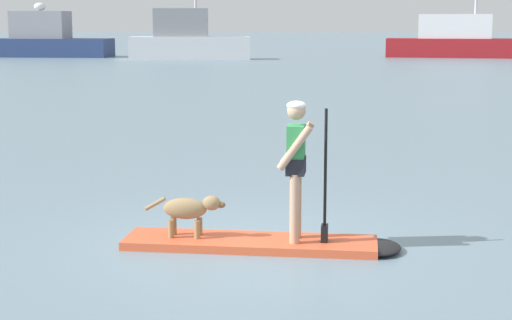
{
  "coord_description": "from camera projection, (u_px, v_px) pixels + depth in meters",
  "views": [
    {
      "loc": [
        0.74,
        -9.6,
        2.7
      ],
      "look_at": [
        0.0,
        1.0,
        0.9
      ],
      "focal_mm": 57.51,
      "sensor_mm": 36.0,
      "label": 1
    }
  ],
  "objects": [
    {
      "name": "ground_plane",
      "position": [
        250.0,
        247.0,
        9.95
      ],
      "size": [
        400.0,
        400.0,
        0.0
      ],
      "primitive_type": "plane",
      "color": "slate"
    },
    {
      "name": "paddleboard",
      "position": [
        269.0,
        243.0,
        9.91
      ],
      "size": [
        3.38,
        0.95,
        0.1
      ],
      "color": "#E55933",
      "rests_on": "ground_plane"
    },
    {
      "name": "person_paddler",
      "position": [
        297.0,
        160.0,
        9.7
      ],
      "size": [
        0.62,
        0.49,
        1.68
      ],
      "color": "tan",
      "rests_on": "paddleboard"
    },
    {
      "name": "dog",
      "position": [
        189.0,
        209.0,
        9.97
      ],
      "size": [
        1.01,
        0.25,
        0.52
      ],
      "color": "#997A51",
      "rests_on": "paddleboard"
    },
    {
      "name": "moored_boat_far_starboard",
      "position": [
        47.0,
        40.0,
        63.32
      ],
      "size": [
        9.46,
        3.57,
        4.14
      ],
      "color": "navy",
      "rests_on": "ground_plane"
    },
    {
      "name": "moored_boat_port",
      "position": [
        187.0,
        40.0,
        58.91
      ],
      "size": [
        8.81,
        3.39,
        10.91
      ],
      "color": "white",
      "rests_on": "ground_plane"
    },
    {
      "name": "moored_boat_far_port",
      "position": [
        463.0,
        41.0,
        62.04
      ],
      "size": [
        12.16,
        4.4,
        11.93
      ],
      "color": "maroon",
      "rests_on": "ground_plane"
    }
  ]
}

